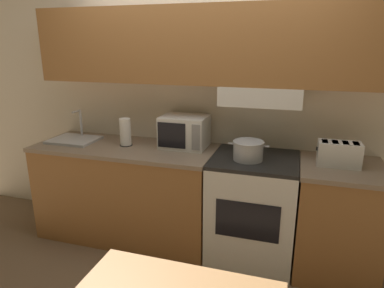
{
  "coord_description": "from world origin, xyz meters",
  "views": [
    {
      "loc": [
        0.81,
        -3.07,
        1.83
      ],
      "look_at": [
        0.05,
        -0.59,
        1.07
      ],
      "focal_mm": 32.0,
      "sensor_mm": 36.0,
      "label": 1
    }
  ],
  "objects": [
    {
      "name": "wall_back",
      "position": [
        0.01,
        -0.07,
        1.53
      ],
      "size": [
        5.44,
        0.38,
        2.55
      ],
      "color": "silver",
      "rests_on": "ground_plane"
    },
    {
      "name": "microwave",
      "position": [
        -0.14,
        -0.2,
        1.06
      ],
      "size": [
        0.41,
        0.34,
        0.29
      ],
      "color": "silver",
      "rests_on": "lower_counter_main"
    },
    {
      "name": "lower_counter_right_stub",
      "position": [
        1.21,
        -0.34,
        0.46
      ],
      "size": [
        0.64,
        0.7,
        0.92
      ],
      "color": "#936033",
      "rests_on": "ground_plane"
    },
    {
      "name": "paper_towel_roll",
      "position": [
        -0.68,
        -0.32,
        1.05
      ],
      "size": [
        0.12,
        0.12,
        0.26
      ],
      "color": "black",
      "rests_on": "lower_counter_main"
    },
    {
      "name": "stove_range",
      "position": [
        0.52,
        -0.34,
        0.46
      ],
      "size": [
        0.71,
        0.68,
        0.92
      ],
      "color": "silver",
      "rests_on": "ground_plane"
    },
    {
      "name": "sink_basin",
      "position": [
        -1.23,
        -0.34,
        0.94
      ],
      "size": [
        0.44,
        0.36,
        0.29
      ],
      "color": "#B7BABF",
      "rests_on": "lower_counter_main"
    },
    {
      "name": "lower_counter_main",
      "position": [
        -0.68,
        -0.34,
        0.46
      ],
      "size": [
        1.69,
        0.7,
        0.92
      ],
      "color": "#936033",
      "rests_on": "ground_plane"
    },
    {
      "name": "cooking_pot",
      "position": [
        0.47,
        -0.4,
        1.0
      ],
      "size": [
        0.33,
        0.25,
        0.16
      ],
      "color": "#B7BABF",
      "rests_on": "stove_range"
    },
    {
      "name": "ground_plane",
      "position": [
        0.0,
        0.0,
        0.0
      ],
      "size": [
        16.0,
        16.0,
        0.0
      ],
      "primitive_type": "plane",
      "color": "#7F664C"
    },
    {
      "name": "toaster",
      "position": [
        1.16,
        -0.34,
        1.02
      ],
      "size": [
        0.33,
        0.17,
        0.19
      ],
      "color": "silver",
      "rests_on": "lower_counter_right_stub"
    }
  ]
}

